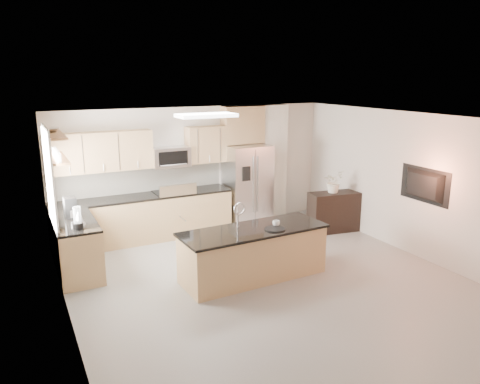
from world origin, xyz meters
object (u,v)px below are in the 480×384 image
microwave (170,157)px  coffee_maker (70,208)px  bowl (52,130)px  flower_vase (334,176)px  television (421,186)px  island (253,253)px  cup (276,223)px  credenza (334,212)px  blender (78,220)px  range (174,213)px  platter (275,229)px  refrigerator (247,186)px  kettle (79,217)px

microwave → coffee_maker: 2.40m
coffee_maker → bowl: 1.31m
microwave → flower_vase: bearing=-23.4°
microwave → television: bearing=-42.8°
island → cup: bearing=-8.3°
island → bowl: 3.83m
credenza → microwave: bearing=164.4°
blender → flower_vase: bearing=4.1°
microwave → credenza: (3.10, -1.37, -1.21)m
credenza → coffee_maker: coffee_maker is taller
range → blender: 2.68m
range → blender: size_ratio=3.16×
cup → bowl: size_ratio=0.36×
island → platter: island is taller
blender → coffee_maker: 0.67m
range → coffee_maker: (-2.09, -0.91, 0.62)m
blender → island: bearing=-20.9°
range → cup: size_ratio=9.48×
refrigerator → cup: bearing=-107.2°
island → kettle: island is taller
island → credenza: bearing=23.9°
cup → platter: bearing=-126.1°
kettle → coffee_maker: 0.42m
coffee_maker → flower_vase: size_ratio=0.51×
bowl → refrigerator: bearing=9.6°
range → credenza: (3.10, -1.24, -0.05)m
island → platter: 0.55m
refrigerator → blender: bearing=-157.7°
microwave → television: size_ratio=0.71×
microwave → refrigerator: 1.82m
coffee_maker → flower_vase: (5.18, -0.30, 0.11)m
credenza → kettle: kettle is taller
blender → cup: bearing=-19.0°
microwave → refrigerator: (1.66, -0.17, -0.74)m
microwave → coffee_maker: (-2.09, -1.04, -0.54)m
island → cup: island is taller
kettle → microwave: bearing=35.5°
microwave → island: size_ratio=0.31×
microwave → flower_vase: microwave is taller
cup → coffee_maker: bearing=150.5°
coffee_maker → credenza: bearing=-3.6°
cup → coffee_maker: (-2.97, 1.68, 0.21)m
flower_vase → television: size_ratio=0.65×
range → cup: (0.87, -2.59, 0.41)m
cup → range: bearing=108.6°
blender → coffee_maker: bearing=91.7°
blender → refrigerator: bearing=22.3°
blender → kettle: size_ratio=1.40×
cup → coffee_maker: coffee_maker is taller
microwave → cup: 2.95m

